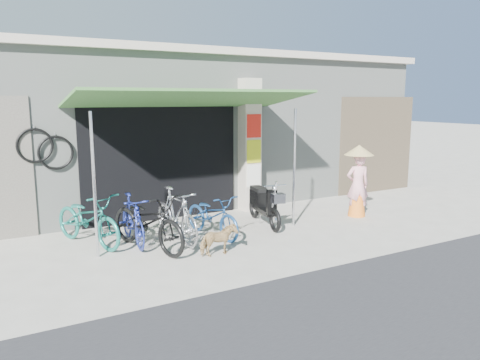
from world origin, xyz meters
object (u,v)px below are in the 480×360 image
bike_black (148,221)px  bike_navy (212,215)px  bike_blue (133,220)px  bike_silver (176,215)px  nun (358,181)px  street_dog (219,240)px  moped (263,204)px  bike_teal (88,219)px

bike_black → bike_navy: bearing=-11.3°
bike_blue → bike_silver: 0.76m
bike_silver → nun: bearing=-6.5°
bike_black → street_dog: bike_black is taller
moped → bike_silver: bearing=-162.4°
bike_silver → street_dog: bearing=-77.4°
nun → bike_black: bearing=20.3°
bike_blue → bike_navy: (1.43, -0.26, -0.04)m
bike_navy → bike_silver: bearing=167.3°
bike_blue → moped: bearing=2.6°
street_dog → moped: (1.68, 1.30, 0.16)m
bike_teal → street_dog: bearing=-65.6°
bike_teal → street_dog: bike_teal is taller
street_dog → bike_black: bearing=44.0°
moped → bike_black: bearing=-159.7°
bike_teal → nun: nun is taller
bike_black → bike_navy: (1.30, 0.17, -0.09)m
bike_black → bike_silver: bike_black is taller
bike_black → bike_silver: (0.59, 0.19, -0.01)m
bike_teal → nun: (5.58, -0.76, 0.32)m
street_dog → nun: (3.84, 0.88, 0.53)m
bike_navy → nun: (3.45, -0.16, 0.39)m
bike_blue → street_dog: bike_blue is taller
bike_navy → street_dog: size_ratio=2.51×
bike_silver → bike_teal: bearing=153.9°
bike_navy → nun: size_ratio=0.98×
moped → bike_teal: bearing=-174.9°
moped → nun: size_ratio=1.03×
bike_silver → bike_navy: size_ratio=1.06×
bike_navy → bike_black: bearing=176.6°
bike_navy → moped: (1.29, 0.27, 0.02)m
bike_teal → street_dog: 2.39m
bike_blue → nun: bearing=-2.4°
bike_teal → bike_silver: (1.42, -0.58, 0.02)m
bike_silver → bike_navy: bearing=-5.9°
bike_black → bike_silver: bearing=-0.5°
street_dog → moped: bearing=-54.4°
bike_teal → moped: 3.43m
bike_navy → moped: 1.32m
nun → bike_navy: bearing=17.6°
street_dog → moped: moped is taller
street_dog → nun: 3.98m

